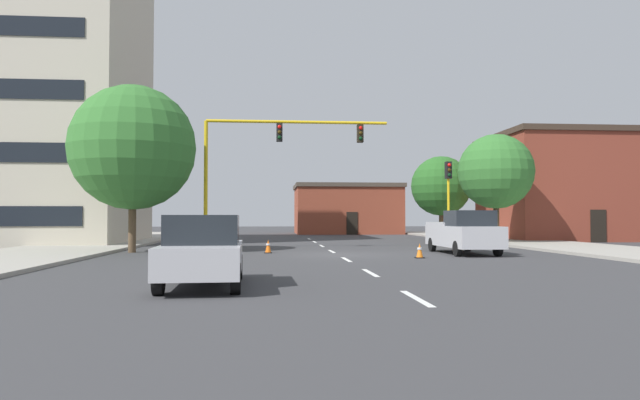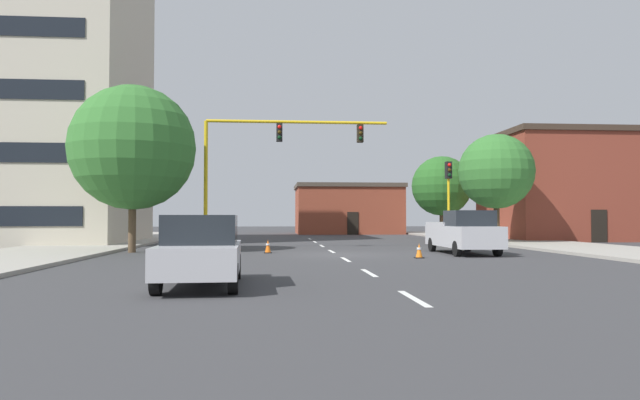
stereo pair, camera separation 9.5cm
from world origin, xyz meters
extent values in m
plane|color=#38383A|center=(0.00, 0.00, 0.00)|extent=(160.00, 160.00, 0.00)
cube|color=#9E998E|center=(-13.37, 8.00, 0.07)|extent=(6.00, 56.00, 0.14)
cube|color=#9E998E|center=(13.37, 8.00, 0.07)|extent=(6.00, 56.00, 0.14)
cube|color=silver|center=(0.00, -14.00, 0.00)|extent=(0.16, 2.40, 0.01)
cube|color=silver|center=(0.00, -8.50, 0.00)|extent=(0.16, 2.40, 0.01)
cube|color=silver|center=(0.00, -3.00, 0.00)|extent=(0.16, 2.40, 0.01)
cube|color=silver|center=(0.00, 2.50, 0.00)|extent=(0.16, 2.40, 0.01)
cube|color=silver|center=(0.00, 8.00, 0.00)|extent=(0.16, 2.40, 0.01)
cube|color=silver|center=(0.00, 13.50, 0.00)|extent=(0.16, 2.40, 0.01)
cube|color=silver|center=(0.00, 19.00, 0.00)|extent=(0.16, 2.40, 0.01)
cube|color=beige|center=(-19.34, 12.88, 10.47)|extent=(14.70, 12.08, 20.94)
cube|color=brown|center=(4.87, 33.48, 2.33)|extent=(10.50, 8.12, 4.66)
cube|color=#4C4238|center=(4.87, 33.48, 4.86)|extent=(10.80, 8.42, 0.40)
cube|color=black|center=(4.87, 29.39, 1.10)|extent=(1.10, 0.06, 2.20)
cube|color=brown|center=(18.92, 15.71, 3.77)|extent=(10.16, 9.28, 7.54)
cube|color=#3D2D23|center=(18.92, 15.71, 7.74)|extent=(10.46, 9.58, 0.40)
cube|color=black|center=(18.92, 11.04, 1.10)|extent=(1.10, 0.06, 2.20)
cube|color=yellow|center=(-6.39, 4.63, 0.28)|extent=(1.80, 1.20, 0.55)
cylinder|color=yellow|center=(-6.39, 4.63, 3.65)|extent=(0.20, 0.20, 6.20)
cylinder|color=yellow|center=(-1.59, 4.63, 6.75)|extent=(9.60, 0.16, 0.16)
cube|color=black|center=(-2.55, 4.63, 6.18)|extent=(0.32, 0.36, 0.95)
sphere|color=red|center=(-2.55, 4.44, 6.45)|extent=(0.20, 0.20, 0.20)
sphere|color=#38280A|center=(-2.55, 4.44, 6.17)|extent=(0.20, 0.20, 0.20)
sphere|color=black|center=(-2.55, 4.44, 5.89)|extent=(0.20, 0.20, 0.20)
cube|color=black|center=(1.77, 4.63, 6.18)|extent=(0.32, 0.36, 0.95)
sphere|color=red|center=(1.77, 4.44, 6.45)|extent=(0.20, 0.20, 0.20)
sphere|color=#38280A|center=(1.77, 4.44, 6.17)|extent=(0.20, 0.20, 0.20)
sphere|color=black|center=(1.77, 4.44, 5.89)|extent=(0.20, 0.20, 0.20)
cylinder|color=yellow|center=(6.91, 5.62, 2.40)|extent=(0.14, 0.14, 4.80)
cube|color=black|center=(6.91, 5.62, 4.33)|extent=(0.32, 0.36, 0.95)
sphere|color=red|center=(6.91, 5.43, 4.60)|extent=(0.20, 0.20, 0.20)
sphere|color=#38280A|center=(6.91, 5.43, 4.32)|extent=(0.20, 0.20, 0.20)
sphere|color=black|center=(6.91, 5.43, 4.04)|extent=(0.20, 0.20, 0.20)
cylinder|color=#4C3823|center=(11.06, 9.09, 1.40)|extent=(0.36, 0.36, 2.80)
sphere|color=#33702D|center=(11.06, 9.09, 4.56)|extent=(4.68, 4.68, 4.68)
cylinder|color=brown|center=(10.37, 18.41, 1.20)|extent=(0.36, 0.36, 2.40)
sphere|color=#286023|center=(10.37, 18.41, 4.15)|extent=(4.68, 4.68, 4.68)
cylinder|color=brown|center=(-9.61, 2.43, 1.39)|extent=(0.36, 0.36, 2.79)
sphere|color=#33702D|center=(-9.61, 2.43, 5.04)|extent=(5.99, 5.99, 5.99)
cube|color=#BCBCC1|center=(5.86, 0.18, 0.81)|extent=(2.07, 5.43, 0.95)
cube|color=#1E2328|center=(5.87, -0.72, 1.64)|extent=(1.86, 1.82, 0.70)
cube|color=#BCBCC1|center=(5.84, 1.37, 1.37)|extent=(2.04, 2.83, 0.16)
cylinder|color=black|center=(6.78, -1.64, 0.34)|extent=(0.23, 0.68, 0.68)
cylinder|color=black|center=(4.98, -1.67, 0.34)|extent=(0.23, 0.68, 0.68)
cylinder|color=black|center=(6.73, 2.03, 0.34)|extent=(0.23, 0.68, 0.68)
cylinder|color=black|center=(4.93, 2.01, 0.34)|extent=(0.23, 0.68, 0.68)
cube|color=#B7B7BC|center=(-4.66, -11.51, 0.69)|extent=(2.01, 4.56, 0.70)
cube|color=#1E2328|center=(-4.67, -11.41, 1.39)|extent=(1.78, 2.36, 0.70)
cylinder|color=black|center=(-5.54, -10.01, 0.34)|extent=(0.24, 0.69, 0.68)
cylinder|color=black|center=(-3.90, -9.95, 0.34)|extent=(0.24, 0.69, 0.68)
cylinder|color=black|center=(-5.43, -13.07, 0.34)|extent=(0.24, 0.69, 0.68)
cylinder|color=black|center=(-3.78, -13.01, 0.34)|extent=(0.24, 0.69, 0.68)
cube|color=black|center=(-3.12, 1.41, 0.02)|extent=(0.36, 0.36, 0.04)
cone|color=orange|center=(-3.12, 1.41, 0.34)|extent=(0.28, 0.28, 0.60)
cylinder|color=white|center=(-3.12, 1.41, 0.41)|extent=(0.19, 0.19, 0.08)
cube|color=black|center=(3.11, -2.47, 0.02)|extent=(0.36, 0.36, 0.04)
cone|color=orange|center=(3.11, -2.47, 0.33)|extent=(0.28, 0.28, 0.58)
cylinder|color=white|center=(3.11, -2.47, 0.40)|extent=(0.19, 0.19, 0.08)
camera|label=1|loc=(-3.03, -25.78, 1.69)|focal=32.31mm
camera|label=2|loc=(-2.94, -25.78, 1.69)|focal=32.31mm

